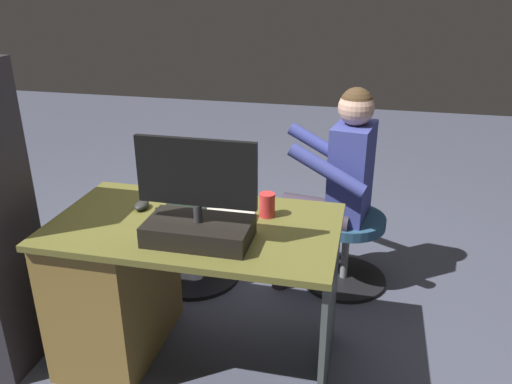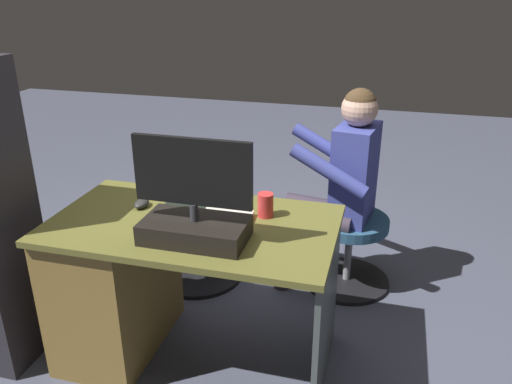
# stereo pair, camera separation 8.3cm
# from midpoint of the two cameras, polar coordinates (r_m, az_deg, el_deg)

# --- Properties ---
(ground_plane) EXTENTS (10.00, 10.00, 0.00)m
(ground_plane) POSITION_cam_midpoint_polar(r_m,az_deg,el_deg) (2.90, -3.07, -13.49)
(ground_plane) COLOR #494C5E
(desk) EXTENTS (1.25, 0.71, 0.73)m
(desk) POSITION_cam_midpoint_polar(r_m,az_deg,el_deg) (2.54, -12.50, -9.24)
(desk) COLOR brown
(desk) RESTS_ON ground_plane
(monitor) EXTENTS (0.48, 0.24, 0.43)m
(monitor) POSITION_cam_midpoint_polar(r_m,az_deg,el_deg) (2.06, -5.71, -2.38)
(monitor) COLOR black
(monitor) RESTS_ON desk
(keyboard) EXTENTS (0.42, 0.14, 0.02)m
(keyboard) POSITION_cam_midpoint_polar(r_m,az_deg,el_deg) (2.29, -4.75, -2.53)
(keyboard) COLOR black
(keyboard) RESTS_ON desk
(computer_mouse) EXTENTS (0.06, 0.10, 0.04)m
(computer_mouse) POSITION_cam_midpoint_polar(r_m,az_deg,el_deg) (2.43, -11.62, -1.26)
(computer_mouse) COLOR #2D2D2C
(computer_mouse) RESTS_ON desk
(cup) EXTENTS (0.07, 0.07, 0.11)m
(cup) POSITION_cam_midpoint_polar(r_m,az_deg,el_deg) (2.28, 2.10, -1.46)
(cup) COLOR red
(cup) RESTS_ON desk
(tv_remote) EXTENTS (0.10, 0.15, 0.02)m
(tv_remote) POSITION_cam_midpoint_polar(r_m,az_deg,el_deg) (2.32, -9.64, -2.48)
(tv_remote) COLOR black
(tv_remote) RESTS_ON desk
(notebook_binder) EXTENTS (0.25, 0.32, 0.02)m
(notebook_binder) POSITION_cam_midpoint_polar(r_m,az_deg,el_deg) (2.18, -2.66, -3.78)
(notebook_binder) COLOR beige
(notebook_binder) RESTS_ON desk
(office_chair_teddy) EXTENTS (0.56, 0.56, 0.43)m
(office_chair_teddy) POSITION_cam_midpoint_polar(r_m,az_deg,el_deg) (3.14, -5.88, -5.32)
(office_chair_teddy) COLOR black
(office_chair_teddy) RESTS_ON ground_plane
(teddy_bear) EXTENTS (0.26, 0.26, 0.37)m
(teddy_bear) POSITION_cam_midpoint_polar(r_m,az_deg,el_deg) (3.00, -6.06, 0.74)
(teddy_bear) COLOR olive
(teddy_bear) RESTS_ON office_chair_teddy
(visitor_chair) EXTENTS (0.51, 0.51, 0.43)m
(visitor_chair) POSITION_cam_midpoint_polar(r_m,az_deg,el_deg) (3.09, 11.03, -5.70)
(visitor_chair) COLOR black
(visitor_chair) RESTS_ON ground_plane
(person) EXTENTS (0.57, 0.54, 1.18)m
(person) POSITION_cam_midpoint_polar(r_m,az_deg,el_deg) (2.91, 10.04, 1.78)
(person) COLOR #3C4495
(person) RESTS_ON ground_plane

